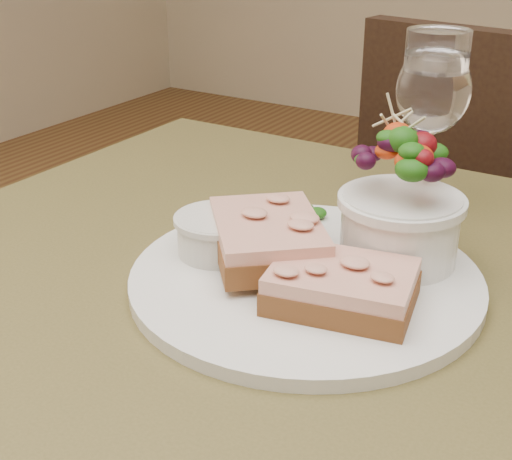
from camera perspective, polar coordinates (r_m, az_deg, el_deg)
The scene contains 9 objects.
cafe_table at distance 0.65m, azimuth 1.38°, elevation -13.38°, with size 0.80×0.80×0.75m.
chair_far at distance 1.38m, azimuth 18.92°, elevation -10.07°, with size 0.48×0.48×0.90m.
dinner_plate at distance 0.62m, azimuth 3.97°, elevation -3.91°, with size 0.30×0.30×0.01m, color white.
sandwich_front at distance 0.57m, azimuth 6.88°, elevation -4.51°, with size 0.13×0.10×0.03m.
sandwich_back at distance 0.62m, azimuth 0.94°, elevation -0.57°, with size 0.15×0.15×0.03m.
ramekin at distance 0.64m, azimuth -3.02°, elevation -0.20°, with size 0.07×0.07×0.04m.
salad_bowl at distance 0.63m, azimuth 11.61°, elevation 2.53°, with size 0.10×0.10×0.13m.
garnish at distance 0.71m, azimuth 3.43°, elevation 1.32°, with size 0.05×0.04×0.02m.
wine_glass at distance 0.76m, azimuth 13.97°, elevation 10.40°, with size 0.08×0.08×0.18m.
Camera 1 is at (0.26, -0.44, 1.05)m, focal length 50.00 mm.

